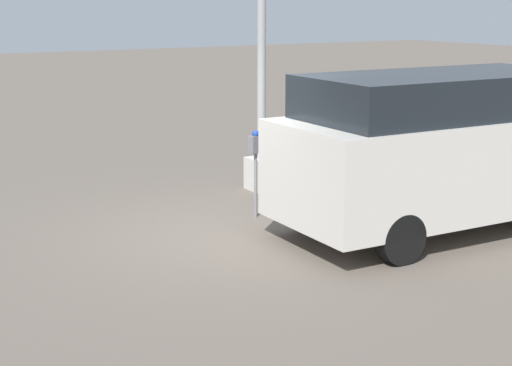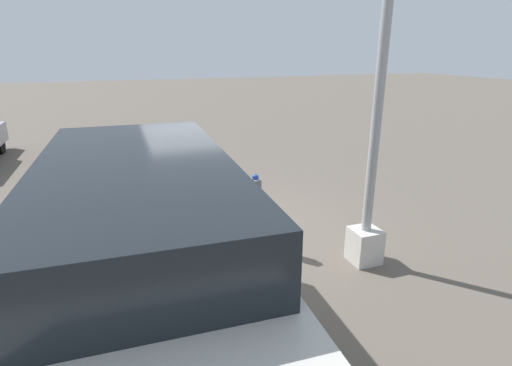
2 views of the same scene
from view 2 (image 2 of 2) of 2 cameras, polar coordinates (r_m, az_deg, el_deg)
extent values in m
plane|color=#60564C|center=(7.39, -4.60, -7.22)|extent=(80.00, 80.00, 0.00)
cylinder|color=gray|center=(6.67, -0.09, -5.50)|extent=(0.05, 0.05, 0.97)
cube|color=slate|center=(6.45, -0.10, -0.50)|extent=(0.22, 0.15, 0.26)
sphere|color=navy|center=(6.40, -0.10, 0.79)|extent=(0.11, 0.11, 0.11)
cube|color=beige|center=(6.58, 15.23, -8.60)|extent=(0.44, 0.44, 0.55)
cylinder|color=#9E9E9E|center=(5.89, 17.80, 18.32)|extent=(0.14, 0.14, 5.43)
cube|color=beige|center=(4.40, -15.45, -12.76)|extent=(4.96, 2.15, 1.30)
cube|color=black|center=(4.12, -16.65, -0.65)|extent=(3.98, 1.96, 0.58)
cylinder|color=black|center=(6.11, -7.39, -9.81)|extent=(0.65, 0.26, 0.64)
cylinder|color=black|center=(6.10, -24.00, -11.42)|extent=(0.65, 0.26, 0.64)
camera|label=1|loc=(13.84, -54.20, 10.85)|focal=55.00mm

